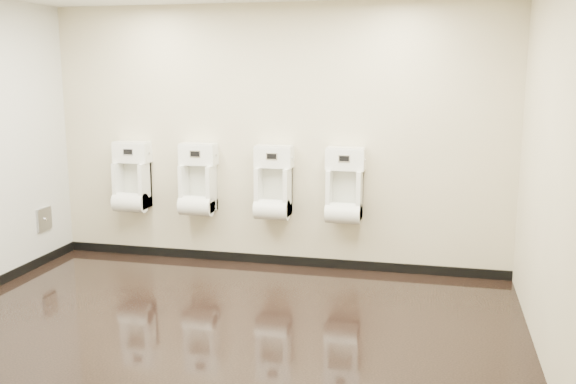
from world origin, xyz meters
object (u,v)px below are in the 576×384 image
urinal_1 (198,185)px  urinal_3 (344,191)px  access_panel (44,219)px  urinal_2 (273,188)px  urinal_0 (132,182)px

urinal_1 → urinal_3: 1.61m
access_panel → urinal_3: urinal_3 is taller
access_panel → urinal_1: size_ratio=0.33×
urinal_1 → access_panel: bearing=-165.9°
access_panel → urinal_1: bearing=14.1°
access_panel → urinal_2: size_ratio=0.33×
urinal_1 → urinal_3: size_ratio=1.00×
access_panel → urinal_3: bearing=7.2°
urinal_2 → urinal_3: size_ratio=1.00×
urinal_0 → urinal_2: size_ratio=1.00×
urinal_0 → urinal_2: same height
urinal_2 → access_panel: bearing=-170.6°
urinal_0 → urinal_1: same height
urinal_0 → urinal_3: size_ratio=1.00×
urinal_3 → access_panel: bearing=-172.8°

